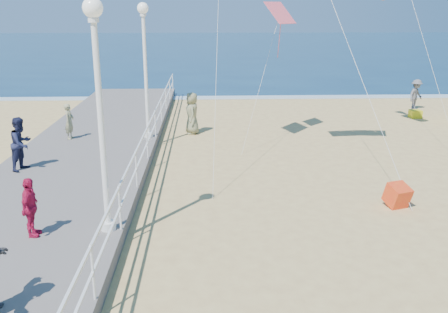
{
  "coord_description": "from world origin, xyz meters",
  "views": [
    {
      "loc": [
        -3.01,
        -11.06,
        5.48
      ],
      "look_at": [
        -2.5,
        2.0,
        1.6
      ],
      "focal_mm": 40.0,
      "sensor_mm": 36.0,
      "label": 1
    }
  ],
  "objects_px": {
    "lamp_post_mid": "(99,94)",
    "beach_walker_a": "(416,95)",
    "beach_walker_c": "(192,113)",
    "box_kite": "(397,197)",
    "lamp_post_far": "(145,57)",
    "spectator_6": "(69,121)",
    "beach_chair_left": "(415,114)",
    "spectator_3": "(30,208)",
    "spectator_7": "(21,144)"
  },
  "relations": [
    {
      "from": "lamp_post_mid",
      "to": "beach_walker_a",
      "type": "xyz_separation_m",
      "value": [
        14.18,
        16.25,
        -2.8
      ]
    },
    {
      "from": "beach_walker_c",
      "to": "box_kite",
      "type": "relative_size",
      "value": 3.15
    },
    {
      "from": "lamp_post_far",
      "to": "box_kite",
      "type": "relative_size",
      "value": 8.87
    },
    {
      "from": "spectator_6",
      "to": "beach_chair_left",
      "type": "xyz_separation_m",
      "value": [
        16.47,
        5.3,
        -0.92
      ]
    },
    {
      "from": "box_kite",
      "to": "beach_chair_left",
      "type": "distance_m",
      "value": 13.26
    },
    {
      "from": "spectator_3",
      "to": "beach_walker_a",
      "type": "relative_size",
      "value": 0.83
    },
    {
      "from": "spectator_6",
      "to": "spectator_7",
      "type": "height_order",
      "value": "spectator_7"
    },
    {
      "from": "spectator_7",
      "to": "beach_walker_a",
      "type": "xyz_separation_m",
      "value": [
        17.82,
        11.42,
        -0.42
      ]
    },
    {
      "from": "box_kite",
      "to": "beach_walker_a",
      "type": "bearing_deg",
      "value": 46.69
    },
    {
      "from": "box_kite",
      "to": "spectator_3",
      "type": "bearing_deg",
      "value": 174.75
    },
    {
      "from": "spectator_3",
      "to": "beach_chair_left",
      "type": "distance_m",
      "value": 20.84
    },
    {
      "from": "beach_walker_c",
      "to": "box_kite",
      "type": "height_order",
      "value": "beach_walker_c"
    },
    {
      "from": "box_kite",
      "to": "beach_chair_left",
      "type": "bearing_deg",
      "value": 46.26
    },
    {
      "from": "beach_walker_c",
      "to": "beach_chair_left",
      "type": "bearing_deg",
      "value": 98.24
    },
    {
      "from": "spectator_6",
      "to": "beach_walker_c",
      "type": "relative_size",
      "value": 0.76
    },
    {
      "from": "lamp_post_mid",
      "to": "spectator_7",
      "type": "xyz_separation_m",
      "value": [
        -3.64,
        4.83,
        -2.39
      ]
    },
    {
      "from": "beach_walker_c",
      "to": "beach_chair_left",
      "type": "distance_m",
      "value": 11.99
    },
    {
      "from": "lamp_post_far",
      "to": "beach_chair_left",
      "type": "distance_m",
      "value": 14.7
    },
    {
      "from": "beach_chair_left",
      "to": "lamp_post_far",
      "type": "bearing_deg",
      "value": -158.95
    },
    {
      "from": "lamp_post_far",
      "to": "beach_chair_left",
      "type": "bearing_deg",
      "value": 21.05
    },
    {
      "from": "spectator_3",
      "to": "beach_walker_a",
      "type": "bearing_deg",
      "value": -43.35
    },
    {
      "from": "spectator_3",
      "to": "box_kite",
      "type": "relative_size",
      "value": 2.36
    },
    {
      "from": "spectator_6",
      "to": "lamp_post_mid",
      "type": "bearing_deg",
      "value": -153.58
    },
    {
      "from": "beach_walker_c",
      "to": "lamp_post_far",
      "type": "bearing_deg",
      "value": -45.9
    },
    {
      "from": "lamp_post_mid",
      "to": "beach_walker_a",
      "type": "bearing_deg",
      "value": 48.89
    },
    {
      "from": "spectator_3",
      "to": "beach_chair_left",
      "type": "relative_size",
      "value": 2.57
    },
    {
      "from": "lamp_post_mid",
      "to": "beach_walker_a",
      "type": "distance_m",
      "value": 21.75
    },
    {
      "from": "spectator_6",
      "to": "box_kite",
      "type": "xyz_separation_m",
      "value": [
        10.95,
        -6.76,
        -0.82
      ]
    },
    {
      "from": "lamp_post_mid",
      "to": "box_kite",
      "type": "bearing_deg",
      "value": 14.86
    },
    {
      "from": "lamp_post_mid",
      "to": "spectator_3",
      "type": "relative_size",
      "value": 3.76
    },
    {
      "from": "lamp_post_mid",
      "to": "box_kite",
      "type": "xyz_separation_m",
      "value": [
        7.82,
        2.07,
        -3.36
      ]
    },
    {
      "from": "lamp_post_mid",
      "to": "spectator_6",
      "type": "bearing_deg",
      "value": 109.52
    },
    {
      "from": "lamp_post_mid",
      "to": "lamp_post_far",
      "type": "height_order",
      "value": "same"
    },
    {
      "from": "spectator_6",
      "to": "beach_walker_a",
      "type": "xyz_separation_m",
      "value": [
        17.31,
        7.42,
        -0.26
      ]
    },
    {
      "from": "spectator_6",
      "to": "beach_walker_c",
      "type": "bearing_deg",
      "value": -57.97
    },
    {
      "from": "lamp_post_far",
      "to": "spectator_7",
      "type": "distance_m",
      "value": 6.03
    },
    {
      "from": "beach_chair_left",
      "to": "spectator_6",
      "type": "bearing_deg",
      "value": -162.16
    },
    {
      "from": "beach_walker_a",
      "to": "beach_chair_left",
      "type": "height_order",
      "value": "beach_walker_a"
    },
    {
      "from": "beach_walker_c",
      "to": "spectator_7",
      "type": "bearing_deg",
      "value": -46.89
    },
    {
      "from": "spectator_7",
      "to": "box_kite",
      "type": "bearing_deg",
      "value": -84.56
    },
    {
      "from": "beach_walker_a",
      "to": "spectator_6",
      "type": "bearing_deg",
      "value": 164.43
    },
    {
      "from": "beach_walker_c",
      "to": "beach_chair_left",
      "type": "height_order",
      "value": "beach_walker_c"
    },
    {
      "from": "spectator_3",
      "to": "spectator_6",
      "type": "distance_m",
      "value": 9.23
    },
    {
      "from": "lamp_post_mid",
      "to": "spectator_6",
      "type": "distance_m",
      "value": 9.71
    },
    {
      "from": "lamp_post_far",
      "to": "spectator_3",
      "type": "height_order",
      "value": "lamp_post_far"
    },
    {
      "from": "beach_chair_left",
      "to": "beach_walker_a",
      "type": "bearing_deg",
      "value": 68.33
    },
    {
      "from": "lamp_post_far",
      "to": "spectator_3",
      "type": "bearing_deg",
      "value": -100.32
    },
    {
      "from": "beach_walker_c",
      "to": "lamp_post_mid",
      "type": "bearing_deg",
      "value": -15.29
    },
    {
      "from": "spectator_3",
      "to": "beach_walker_c",
      "type": "height_order",
      "value": "beach_walker_c"
    },
    {
      "from": "lamp_post_far",
      "to": "spectator_3",
      "type": "distance_m",
      "value": 9.77
    }
  ]
}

